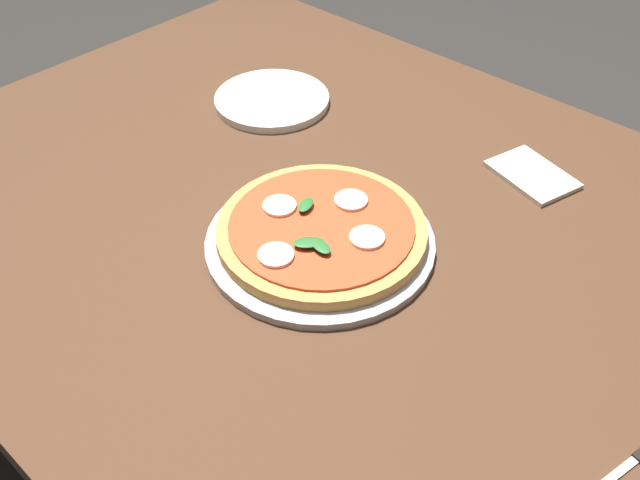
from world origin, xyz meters
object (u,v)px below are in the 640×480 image
at_px(serving_tray, 320,242).
at_px(pizza, 321,230).
at_px(plate_white, 272,100).
at_px(dining_table, 322,253).
at_px(knife, 635,459).
at_px(napkin, 532,175).

height_order(serving_tray, pizza, pizza).
bearing_deg(serving_tray, plate_white, 145.28).
relative_size(dining_table, plate_white, 6.68).
bearing_deg(knife, napkin, 132.24).
bearing_deg(serving_tray, pizza, 117.11).
xyz_separation_m(serving_tray, pizza, (-0.00, 0.01, 0.02)).
bearing_deg(dining_table, plate_white, 148.87).
distance_m(napkin, knife, 0.50).
bearing_deg(pizza, plate_white, 145.79).
bearing_deg(dining_table, knife, -9.18).
relative_size(plate_white, knife, 1.11).
bearing_deg(pizza, napkin, 67.61).
xyz_separation_m(dining_table, plate_white, (-0.28, 0.17, 0.09)).
relative_size(serving_tray, knife, 1.72).
bearing_deg(plate_white, knife, -17.46).
xyz_separation_m(serving_tray, napkin, (0.14, 0.35, -0.00)).
bearing_deg(dining_table, pizza, -48.57).
xyz_separation_m(plate_white, knife, (0.80, -0.25, -0.00)).
height_order(dining_table, napkin, napkin).
height_order(plate_white, knife, plate_white).
xyz_separation_m(pizza, napkin, (0.14, 0.34, -0.02)).
xyz_separation_m(serving_tray, knife, (0.47, -0.03, -0.00)).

